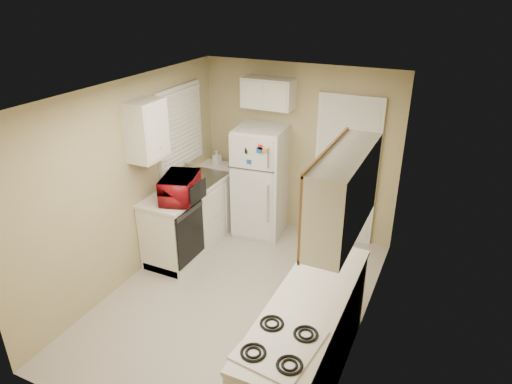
% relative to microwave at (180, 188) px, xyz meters
% --- Properties ---
extents(floor, '(3.80, 3.80, 0.00)m').
position_rel_microwave_xyz_m(floor, '(0.97, -0.40, -1.05)').
color(floor, beige).
rests_on(floor, ground).
extents(ceiling, '(3.80, 3.80, 0.00)m').
position_rel_microwave_xyz_m(ceiling, '(0.97, -0.40, 1.35)').
color(ceiling, white).
rests_on(ceiling, floor).
extents(wall_left, '(3.80, 3.80, 0.00)m').
position_rel_microwave_xyz_m(wall_left, '(-0.43, -0.40, 0.15)').
color(wall_left, tan).
rests_on(wall_left, floor).
extents(wall_right, '(3.80, 3.80, 0.00)m').
position_rel_microwave_xyz_m(wall_right, '(2.37, -0.40, 0.15)').
color(wall_right, tan).
rests_on(wall_right, floor).
extents(wall_back, '(2.80, 2.80, 0.00)m').
position_rel_microwave_xyz_m(wall_back, '(0.97, 1.50, 0.15)').
color(wall_back, tan).
rests_on(wall_back, floor).
extents(wall_front, '(2.80, 2.80, 0.00)m').
position_rel_microwave_xyz_m(wall_front, '(0.97, -2.30, 0.15)').
color(wall_front, tan).
rests_on(wall_front, floor).
extents(left_counter, '(0.60, 1.80, 0.90)m').
position_rel_microwave_xyz_m(left_counter, '(-0.13, 0.50, -0.60)').
color(left_counter, silver).
rests_on(left_counter, floor).
extents(dishwasher, '(0.03, 0.58, 0.72)m').
position_rel_microwave_xyz_m(dishwasher, '(0.16, -0.10, -0.56)').
color(dishwasher, black).
rests_on(dishwasher, floor).
extents(sink, '(0.54, 0.74, 0.16)m').
position_rel_microwave_xyz_m(sink, '(-0.13, 0.65, -0.19)').
color(sink, gray).
rests_on(sink, left_counter).
extents(microwave, '(0.64, 0.47, 0.38)m').
position_rel_microwave_xyz_m(microwave, '(0.00, 0.00, 0.00)').
color(microwave, maroon).
rests_on(microwave, left_counter).
extents(soap_bottle, '(0.12, 0.12, 0.22)m').
position_rel_microwave_xyz_m(soap_bottle, '(-0.18, 1.21, -0.05)').
color(soap_bottle, silver).
rests_on(soap_bottle, left_counter).
extents(window_blinds, '(0.10, 0.98, 1.08)m').
position_rel_microwave_xyz_m(window_blinds, '(-0.39, 0.65, 0.55)').
color(window_blinds, silver).
rests_on(window_blinds, wall_left).
extents(upper_cabinet_left, '(0.30, 0.45, 0.70)m').
position_rel_microwave_xyz_m(upper_cabinet_left, '(-0.28, -0.18, 0.75)').
color(upper_cabinet_left, silver).
rests_on(upper_cabinet_left, wall_left).
extents(refrigerator, '(0.71, 0.69, 1.58)m').
position_rel_microwave_xyz_m(refrigerator, '(0.55, 1.16, -0.26)').
color(refrigerator, silver).
rests_on(refrigerator, floor).
extents(cabinet_over_fridge, '(0.70, 0.30, 0.40)m').
position_rel_microwave_xyz_m(cabinet_over_fridge, '(0.57, 1.35, 0.95)').
color(cabinet_over_fridge, silver).
rests_on(cabinet_over_fridge, wall_back).
extents(interior_door, '(0.86, 0.06, 2.08)m').
position_rel_microwave_xyz_m(interior_door, '(1.67, 1.46, -0.03)').
color(interior_door, silver).
rests_on(interior_door, floor).
extents(right_counter, '(0.60, 2.00, 0.90)m').
position_rel_microwave_xyz_m(right_counter, '(2.07, -1.20, -0.60)').
color(right_counter, silver).
rests_on(right_counter, floor).
extents(upper_cabinet_right, '(0.30, 1.20, 0.70)m').
position_rel_microwave_xyz_m(upper_cabinet_right, '(2.22, -0.90, 0.75)').
color(upper_cabinet_right, silver).
rests_on(upper_cabinet_right, wall_right).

